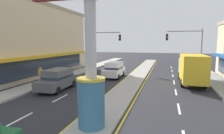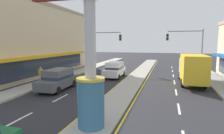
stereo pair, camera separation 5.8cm
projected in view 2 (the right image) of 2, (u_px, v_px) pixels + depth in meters
The scene contains 11 objects.
median_strip at pixel (135, 79), 22.21m from camera, with size 2.21×52.00×0.14m, color #A39E93.
sidewalk_left at pixel (58, 78), 22.74m from camera, with size 2.33×60.00×0.18m, color #ADA89E.
lane_markings at pixel (133, 82), 20.93m from camera, with size 8.95×52.00×0.01m.
district_sign at pixel (90, 51), 9.12m from camera, with size 6.55×1.40×8.04m.
storefront_left at pixel (21, 40), 24.97m from camera, with size 8.72×23.30×9.36m.
traffic_light_left_side at pixel (103, 43), 30.42m from camera, with size 4.86×0.46×6.20m.
traffic_light_right_side at pixel (189, 43), 26.52m from camera, with size 4.86×0.46×6.20m.
box_truck_near_right_lane at pixel (192, 68), 19.73m from camera, with size 2.29×6.92×3.12m.
suv_mid_left_lane at pixel (58, 79), 17.58m from camera, with size 2.03×4.63×1.90m.
suv_far_left_oncoming at pixel (114, 69), 23.98m from camera, with size 1.99×4.61×1.90m.
pedestrian_far_side at pixel (41, 74), 19.35m from camera, with size 0.37×0.46×1.72m.
Camera 2 is at (3.54, -3.72, 4.32)m, focal length 30.70 mm.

